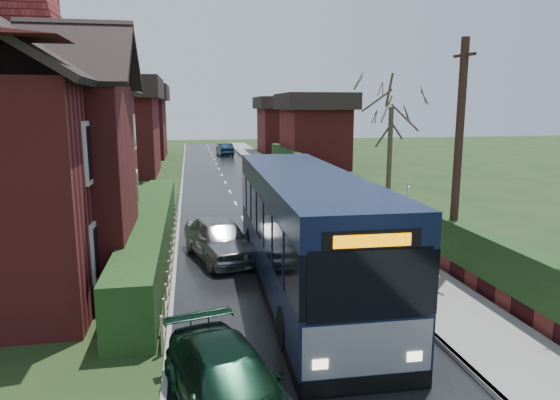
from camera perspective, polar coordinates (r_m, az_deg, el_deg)
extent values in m
plane|color=#2A3F1B|center=(14.64, -0.01, -10.81)|extent=(140.00, 140.00, 0.00)
cube|color=black|center=(24.13, -4.23, -2.19)|extent=(6.00, 100.00, 0.02)
cube|color=slate|center=(24.91, 5.54, -1.67)|extent=(2.50, 100.00, 0.14)
cube|color=gray|center=(24.61, 2.85, -1.78)|extent=(0.12, 100.00, 0.14)
cube|color=gray|center=(24.01, -11.49, -2.35)|extent=(0.12, 100.00, 0.10)
cube|color=black|center=(19.02, -14.42, -3.56)|extent=(1.20, 16.00, 1.60)
cube|color=maroon|center=(25.32, 8.93, -1.01)|extent=(0.30, 50.00, 0.60)
cube|color=black|center=(25.16, 8.99, 0.99)|extent=(0.60, 50.00, 1.20)
cube|color=maroon|center=(15.89, -21.30, 1.39)|extent=(2.50, 4.00, 6.00)
cube|color=brown|center=(23.41, -25.35, 19.11)|extent=(0.90, 1.40, 2.20)
cube|color=silver|center=(14.15, -20.23, -5.42)|extent=(0.08, 1.20, 1.60)
cube|color=black|center=(14.15, -20.11, -5.41)|extent=(0.03, 0.95, 1.35)
cube|color=silver|center=(13.69, -20.93, 5.11)|extent=(0.08, 1.20, 1.60)
cube|color=black|center=(13.69, -20.81, 5.12)|extent=(0.03, 0.95, 1.35)
cube|color=silver|center=(17.99, -18.09, -1.94)|extent=(0.08, 1.20, 1.60)
cube|color=black|center=(17.98, -18.00, -1.94)|extent=(0.03, 0.95, 1.35)
cube|color=silver|center=(17.63, -18.58, 6.33)|extent=(0.08, 1.20, 1.60)
cube|color=black|center=(17.63, -18.48, 6.34)|extent=(0.03, 0.95, 1.35)
cube|color=silver|center=(21.88, -16.72, 0.30)|extent=(0.08, 1.20, 1.60)
cube|color=black|center=(21.88, -16.64, 0.30)|extent=(0.03, 0.95, 1.35)
cube|color=silver|center=(21.59, -17.09, 7.10)|extent=(0.08, 1.20, 1.60)
cube|color=black|center=(21.59, -17.01, 7.11)|extent=(0.03, 0.95, 1.35)
cube|color=silver|center=(24.33, -16.08, 1.34)|extent=(0.08, 1.20, 1.60)
cube|color=black|center=(24.33, -16.01, 1.34)|extent=(0.03, 0.95, 1.35)
cube|color=silver|center=(24.07, -16.40, 7.46)|extent=(0.08, 1.20, 1.60)
cube|color=black|center=(24.07, -16.33, 7.46)|extent=(0.03, 0.95, 1.35)
cube|color=black|center=(14.87, 2.75, -6.56)|extent=(2.80, 11.51, 1.19)
cube|color=black|center=(14.56, 2.80, -1.97)|extent=(2.82, 11.51, 1.25)
cube|color=black|center=(14.38, 2.83, 1.80)|extent=(2.80, 11.51, 0.69)
cube|color=black|center=(15.12, 2.73, -9.38)|extent=(2.80, 11.51, 0.36)
cube|color=gray|center=(9.78, 9.95, -16.35)|extent=(2.50, 0.16, 1.04)
cube|color=black|center=(9.26, 10.26, -9.51)|extent=(2.35, 0.12, 1.35)
cube|color=black|center=(9.01, 10.44, -4.52)|extent=(1.82, 0.11, 0.36)
cube|color=#FF8C00|center=(8.98, 10.52, -4.59)|extent=(1.43, 0.06, 0.23)
cube|color=black|center=(10.12, 9.83, -19.95)|extent=(2.56, 0.18, 0.31)
cube|color=#FFF2CC|center=(9.59, 4.61, -18.20)|extent=(0.29, 0.06, 0.19)
cube|color=#FFF2CC|center=(10.14, 15.12, -16.86)|extent=(0.29, 0.06, 0.19)
cylinder|color=black|center=(11.46, 0.71, -14.42)|extent=(0.31, 1.01, 1.00)
cylinder|color=black|center=(12.05, 12.11, -13.35)|extent=(0.31, 1.01, 1.00)
cylinder|color=black|center=(18.31, -3.27, -4.76)|extent=(0.31, 1.01, 1.00)
cylinder|color=black|center=(18.69, 3.95, -4.45)|extent=(0.31, 1.01, 1.00)
imported|color=#A3A3A8|center=(17.87, -6.96, -4.41)|extent=(2.79, 4.64, 1.48)
imported|color=black|center=(9.24, -5.77, -20.37)|extent=(2.66, 4.44, 1.20)
imported|color=black|center=(55.81, -6.33, 5.76)|extent=(1.82, 4.30, 1.38)
cylinder|color=slate|center=(15.72, 14.24, -3.74)|extent=(0.09, 0.09, 3.08)
cube|color=white|center=(15.45, 14.47, 1.00)|extent=(0.24, 0.45, 0.35)
cube|color=white|center=(15.53, 14.39, -0.60)|extent=(0.21, 0.41, 0.31)
cylinder|color=black|center=(16.56, 19.64, 4.29)|extent=(0.25, 0.25, 7.40)
cube|color=black|center=(16.55, 20.35, 15.27)|extent=(0.22, 0.95, 0.08)
cylinder|color=#3E3124|center=(29.77, 12.42, 5.21)|extent=(0.29, 0.29, 5.34)
cylinder|color=#392E22|center=(30.23, -25.20, 5.56)|extent=(0.29, 0.29, 6.42)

